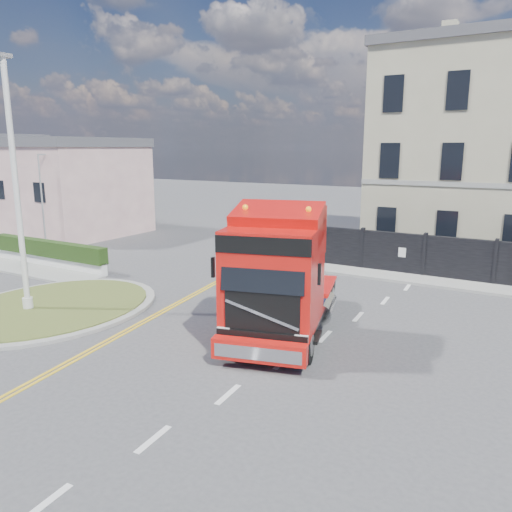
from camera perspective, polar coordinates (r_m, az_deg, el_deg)
The scene contains 12 objects.
ground at distance 17.99m, azimuth -0.40°, elevation -7.06°, with size 120.00×120.00×0.00m, color #424244.
traffic_island at distance 20.36m, azimuth -22.27°, elevation -5.45°, with size 6.80×6.80×0.17m.
hedge_wall at distance 27.49m, azimuth -22.67°, elevation 0.38°, with size 8.00×0.55×1.35m.
pavement_side at distance 27.00m, azimuth -24.40°, elevation -1.48°, with size 8.50×1.80×0.10m, color gray.
seaside_bldg_pink at distance 37.25m, azimuth -20.36°, elevation 6.97°, with size 8.00×8.00×6.00m, color beige.
seaside_bldg_cream at distance 44.85m, azimuth -24.92°, elevation 6.73°, with size 9.00×8.00×5.00m, color silver.
hoarding_fence at distance 24.21m, azimuth 24.58°, elevation -0.67°, with size 18.80×0.25×2.00m.
georgian_building at distance 31.22m, azimuth 25.85°, elevation 10.74°, with size 12.30×10.30×12.80m.
pavement_far at distance 23.61m, azimuth 22.82°, elevation -3.18°, with size 20.00×1.60×0.12m, color gray.
truck at distance 15.45m, azimuth 2.60°, elevation -3.03°, with size 4.34×7.46×4.21m.
lamppost_island at distance 19.57m, azimuth -25.76°, elevation 7.40°, with size 0.28×0.56×9.04m.
lamppost_slim at distance 32.22m, azimuth -23.32°, elevation 6.64°, with size 0.23×0.46×5.66m.
Camera 1 is at (8.66, -14.60, 5.97)m, focal length 35.00 mm.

